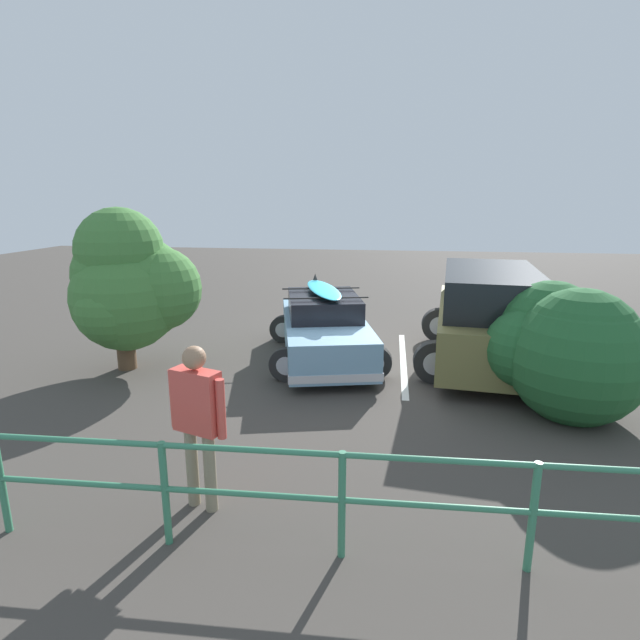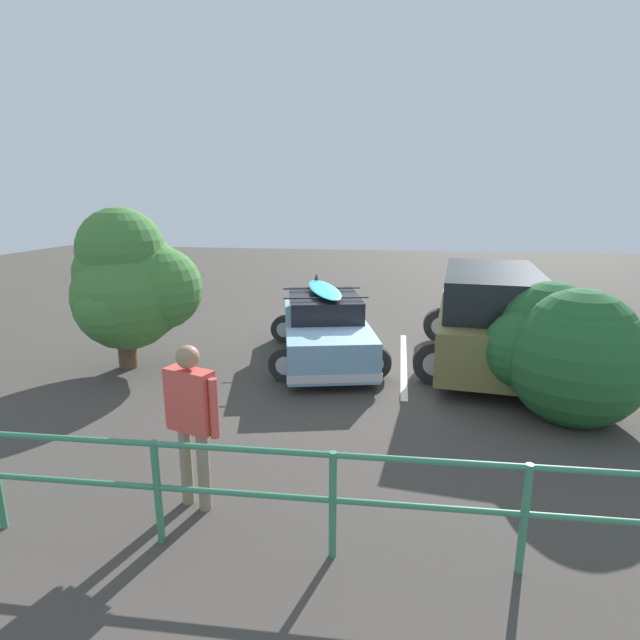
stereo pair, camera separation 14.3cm
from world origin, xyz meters
TOP-DOWN VIEW (x-y plane):
  - ground_plane at (0.00, 0.00)m, footprint 44.00×44.00m
  - parking_stripe at (-0.86, 0.03)m, footprint 0.12×4.01m
  - sedan_car at (0.75, -0.01)m, footprint 2.75×4.28m
  - suv_car at (-2.46, -0.16)m, footprint 2.93×4.86m
  - person_bystander at (1.34, 5.22)m, footprint 0.66×0.35m
  - railing_fence at (-0.19, 5.77)m, footprint 9.91×0.40m
  - bush_near_left at (4.19, 1.18)m, footprint 2.30×2.25m
  - bush_near_right at (-3.17, 2.04)m, footprint 2.27×2.38m

SIDE VIEW (x-z plane):
  - ground_plane at x=0.00m, z-range -0.02..0.00m
  - parking_stripe at x=-0.86m, z-range 0.00..0.00m
  - sedan_car at x=0.75m, z-range -0.16..1.41m
  - railing_fence at x=-0.19m, z-range 0.17..1.22m
  - suv_car at x=-2.46m, z-range 0.02..1.89m
  - bush_near_right at x=-3.17m, z-range -0.02..2.03m
  - person_bystander at x=1.34m, z-range 0.18..1.96m
  - bush_near_left at x=4.19m, z-range 0.10..3.14m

